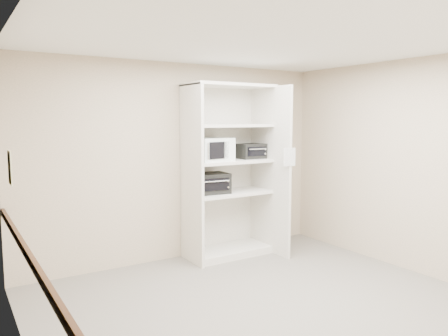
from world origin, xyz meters
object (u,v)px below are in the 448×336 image
shelving_unit (231,176)px  toaster_oven_lower (209,183)px  microwave (211,149)px  toaster_oven_upper (251,151)px

shelving_unit → toaster_oven_lower: shelving_unit is taller
toaster_oven_lower → shelving_unit: bearing=1.5°
shelving_unit → microwave: bearing=-179.5°
microwave → toaster_oven_lower: 0.47m
shelving_unit → toaster_oven_lower: (-0.35, 0.03, -0.07)m
toaster_oven_lower → toaster_oven_upper: bearing=3.5°
microwave → toaster_oven_lower: bearing=115.1°
toaster_oven_upper → toaster_oven_lower: bearing=178.1°
shelving_unit → microwave: size_ratio=4.62×
microwave → toaster_oven_lower: (-0.02, 0.03, -0.47)m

